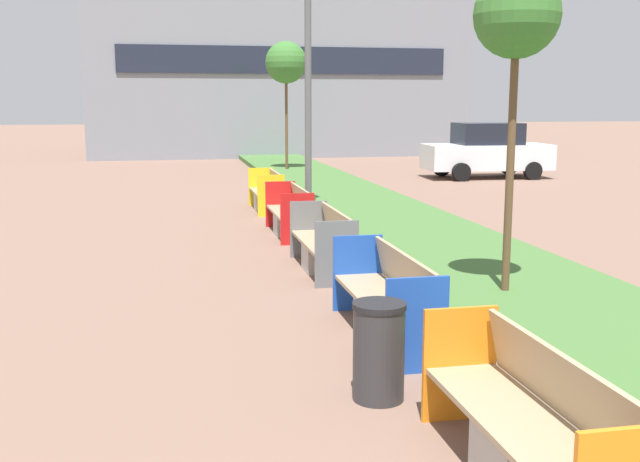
{
  "coord_description": "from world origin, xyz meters",
  "views": [
    {
      "loc": [
        -1.35,
        -0.19,
        2.56
      ],
      "look_at": [
        0.9,
        10.89,
        0.6
      ],
      "focal_mm": 42.0,
      "sensor_mm": 36.0,
      "label": 1
    }
  ],
  "objects_px": {
    "bench_yellow_frame": "(267,195)",
    "street_lamp_post": "(308,11)",
    "bench_blue_frame": "(387,304)",
    "litter_bin": "(379,351)",
    "parked_car_distant": "(487,151)",
    "bench_red_frame": "(290,216)",
    "sapling_tree_near": "(517,19)",
    "bench_orange_frame": "(530,435)",
    "bench_grey_frame": "(324,247)",
    "sapling_tree_far": "(286,63)"
  },
  "relations": [
    {
      "from": "bench_orange_frame",
      "to": "parked_car_distant",
      "type": "height_order",
      "value": "parked_car_distant"
    },
    {
      "from": "bench_orange_frame",
      "to": "sapling_tree_far",
      "type": "height_order",
      "value": "sapling_tree_far"
    },
    {
      "from": "bench_blue_frame",
      "to": "sapling_tree_near",
      "type": "distance_m",
      "value": 3.82
    },
    {
      "from": "bench_yellow_frame",
      "to": "street_lamp_post",
      "type": "xyz_separation_m",
      "value": [
        0.61,
        -2.02,
        4.01
      ]
    },
    {
      "from": "bench_grey_frame",
      "to": "bench_red_frame",
      "type": "distance_m",
      "value": 3.19
    },
    {
      "from": "bench_orange_frame",
      "to": "bench_blue_frame",
      "type": "xyz_separation_m",
      "value": [
        -0.0,
        3.33,
        -0.0
      ]
    },
    {
      "from": "bench_orange_frame",
      "to": "bench_grey_frame",
      "type": "xyz_separation_m",
      "value": [
        -0.0,
        6.68,
        -0.0
      ]
    },
    {
      "from": "bench_yellow_frame",
      "to": "bench_red_frame",
      "type": "bearing_deg",
      "value": -89.96
    },
    {
      "from": "bench_orange_frame",
      "to": "sapling_tree_far",
      "type": "bearing_deg",
      "value": 85.16
    },
    {
      "from": "street_lamp_post",
      "to": "litter_bin",
      "type": "bearing_deg",
      "value": -97.0
    },
    {
      "from": "street_lamp_post",
      "to": "bench_red_frame",
      "type": "bearing_deg",
      "value": -114.18
    },
    {
      "from": "bench_grey_frame",
      "to": "parked_car_distant",
      "type": "distance_m",
      "value": 15.28
    },
    {
      "from": "bench_blue_frame",
      "to": "parked_car_distant",
      "type": "height_order",
      "value": "parked_car_distant"
    },
    {
      "from": "litter_bin",
      "to": "sapling_tree_near",
      "type": "bearing_deg",
      "value": 47.72
    },
    {
      "from": "bench_blue_frame",
      "to": "bench_red_frame",
      "type": "height_order",
      "value": "same"
    },
    {
      "from": "bench_red_frame",
      "to": "parked_car_distant",
      "type": "relative_size",
      "value": 0.49
    },
    {
      "from": "sapling_tree_far",
      "to": "bench_blue_frame",
      "type": "bearing_deg",
      "value": -95.69
    },
    {
      "from": "bench_blue_frame",
      "to": "bench_grey_frame",
      "type": "distance_m",
      "value": 3.35
    },
    {
      "from": "bench_orange_frame",
      "to": "litter_bin",
      "type": "height_order",
      "value": "bench_orange_frame"
    },
    {
      "from": "bench_blue_frame",
      "to": "street_lamp_post",
      "type": "distance_m",
      "value": 8.88
    },
    {
      "from": "bench_grey_frame",
      "to": "sapling_tree_far",
      "type": "bearing_deg",
      "value": 83.09
    },
    {
      "from": "bench_blue_frame",
      "to": "bench_red_frame",
      "type": "xyz_separation_m",
      "value": [
        -0.0,
        6.54,
        -0.01
      ]
    },
    {
      "from": "bench_yellow_frame",
      "to": "sapling_tree_near",
      "type": "bearing_deg",
      "value": -78.01
    },
    {
      "from": "parked_car_distant",
      "to": "bench_yellow_frame",
      "type": "bearing_deg",
      "value": -140.13
    },
    {
      "from": "litter_bin",
      "to": "parked_car_distant",
      "type": "distance_m",
      "value": 19.92
    },
    {
      "from": "bench_red_frame",
      "to": "bench_yellow_frame",
      "type": "xyz_separation_m",
      "value": [
        -0.0,
        3.38,
        -0.01
      ]
    },
    {
      "from": "bench_grey_frame",
      "to": "parked_car_distant",
      "type": "height_order",
      "value": "parked_car_distant"
    },
    {
      "from": "bench_blue_frame",
      "to": "street_lamp_post",
      "type": "height_order",
      "value": "street_lamp_post"
    },
    {
      "from": "litter_bin",
      "to": "sapling_tree_far",
      "type": "distance_m",
      "value": 21.01
    },
    {
      "from": "bench_orange_frame",
      "to": "sapling_tree_far",
      "type": "xyz_separation_m",
      "value": [
        1.88,
        22.25,
        3.52
      ]
    },
    {
      "from": "sapling_tree_near",
      "to": "sapling_tree_far",
      "type": "relative_size",
      "value": 0.88
    },
    {
      "from": "bench_blue_frame",
      "to": "sapling_tree_far",
      "type": "relative_size",
      "value": 0.49
    },
    {
      "from": "litter_bin",
      "to": "parked_car_distant",
      "type": "height_order",
      "value": "parked_car_distant"
    },
    {
      "from": "bench_yellow_frame",
      "to": "sapling_tree_near",
      "type": "height_order",
      "value": "sapling_tree_near"
    },
    {
      "from": "parked_car_distant",
      "to": "bench_orange_frame",
      "type": "bearing_deg",
      "value": -110.1
    },
    {
      "from": "bench_red_frame",
      "to": "litter_bin",
      "type": "relative_size",
      "value": 2.44
    },
    {
      "from": "bench_grey_frame",
      "to": "bench_red_frame",
      "type": "bearing_deg",
      "value": 90.01
    },
    {
      "from": "bench_blue_frame",
      "to": "litter_bin",
      "type": "bearing_deg",
      "value": -108.74
    },
    {
      "from": "bench_blue_frame",
      "to": "bench_red_frame",
      "type": "distance_m",
      "value": 6.54
    },
    {
      "from": "bench_orange_frame",
      "to": "bench_red_frame",
      "type": "height_order",
      "value": "same"
    },
    {
      "from": "bench_blue_frame",
      "to": "bench_yellow_frame",
      "type": "relative_size",
      "value": 1.21
    },
    {
      "from": "street_lamp_post",
      "to": "bench_grey_frame",
      "type": "bearing_deg",
      "value": -97.66
    },
    {
      "from": "bench_orange_frame",
      "to": "street_lamp_post",
      "type": "bearing_deg",
      "value": 86.89
    },
    {
      "from": "bench_yellow_frame",
      "to": "parked_car_distant",
      "type": "distance_m",
      "value": 10.41
    },
    {
      "from": "bench_yellow_frame",
      "to": "sapling_tree_far",
      "type": "height_order",
      "value": "sapling_tree_far"
    },
    {
      "from": "bench_red_frame",
      "to": "bench_blue_frame",
      "type": "bearing_deg",
      "value": -89.98
    },
    {
      "from": "bench_blue_frame",
      "to": "litter_bin",
      "type": "height_order",
      "value": "bench_blue_frame"
    },
    {
      "from": "bench_grey_frame",
      "to": "bench_orange_frame",
      "type": "bearing_deg",
      "value": -89.99
    },
    {
      "from": "bench_yellow_frame",
      "to": "litter_bin",
      "type": "distance_m",
      "value": 11.6
    },
    {
      "from": "bench_grey_frame",
      "to": "bench_red_frame",
      "type": "relative_size",
      "value": 1.02
    }
  ]
}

